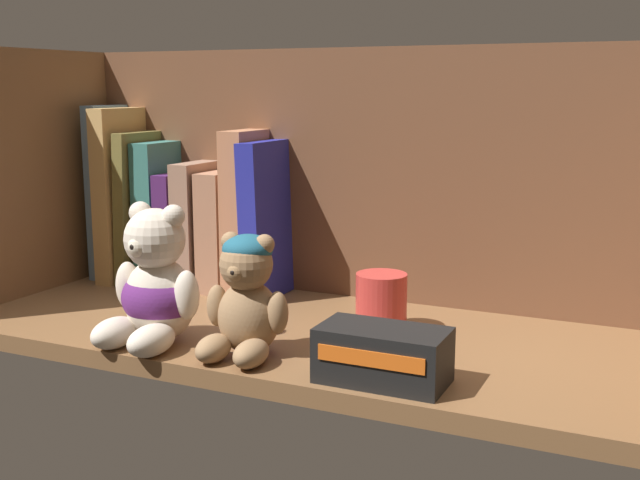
{
  "coord_description": "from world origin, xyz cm",
  "views": [
    {
      "loc": [
        38.39,
        -77.48,
        28.91
      ],
      "look_at": [
        2.66,
        0.0,
        12.46
      ],
      "focal_mm": 44.67,
      "sensor_mm": 36.0,
      "label": 1
    }
  ],
  "objects_px": {
    "book_2": "(145,206)",
    "teddy_bear_smaller": "(246,298)",
    "book_3": "(163,212)",
    "book_4": "(183,228)",
    "book_7": "(250,211)",
    "book_0": "(113,191)",
    "teddy_bear_larger": "(156,289)",
    "book_8": "(273,218)",
    "pillar_candle": "(381,302)",
    "book_1": "(130,193)",
    "book_5": "(202,224)",
    "small_product_box": "(383,355)",
    "book_6": "(226,230)"
  },
  "relations": [
    {
      "from": "book_2",
      "to": "teddy_bear_smaller",
      "type": "height_order",
      "value": "book_2"
    },
    {
      "from": "book_2",
      "to": "book_3",
      "type": "height_order",
      "value": "book_2"
    },
    {
      "from": "book_4",
      "to": "book_7",
      "type": "relative_size",
      "value": 0.72
    },
    {
      "from": "book_3",
      "to": "teddy_bear_smaller",
      "type": "distance_m",
      "value": 0.35
    },
    {
      "from": "book_0",
      "to": "teddy_bear_larger",
      "type": "bearing_deg",
      "value": -43.96
    },
    {
      "from": "book_2",
      "to": "teddy_bear_smaller",
      "type": "bearing_deg",
      "value": -38.04
    },
    {
      "from": "book_0",
      "to": "book_8",
      "type": "xyz_separation_m",
      "value": [
        0.26,
        0.0,
        -0.02
      ]
    },
    {
      "from": "teddy_bear_larger",
      "to": "pillar_candle",
      "type": "xyz_separation_m",
      "value": [
        0.2,
        0.14,
        -0.03
      ]
    },
    {
      "from": "book_1",
      "to": "book_0",
      "type": "bearing_deg",
      "value": 180.0
    },
    {
      "from": "book_4",
      "to": "book_3",
      "type": "bearing_deg",
      "value": 180.0
    },
    {
      "from": "book_2",
      "to": "book_5",
      "type": "xyz_separation_m",
      "value": [
        0.09,
        0.0,
        -0.02
      ]
    },
    {
      "from": "book_3",
      "to": "book_5",
      "type": "xyz_separation_m",
      "value": [
        0.06,
        0.0,
        -0.01
      ]
    },
    {
      "from": "book_2",
      "to": "book_3",
      "type": "distance_m",
      "value": 0.03
    },
    {
      "from": "teddy_bear_larger",
      "to": "small_product_box",
      "type": "height_order",
      "value": "teddy_bear_larger"
    },
    {
      "from": "teddy_bear_larger",
      "to": "book_8",
      "type": "bearing_deg",
      "value": 86.05
    },
    {
      "from": "book_0",
      "to": "teddy_bear_larger",
      "type": "height_order",
      "value": "book_0"
    },
    {
      "from": "book_6",
      "to": "book_1",
      "type": "bearing_deg",
      "value": 180.0
    },
    {
      "from": "book_2",
      "to": "book_4",
      "type": "relative_size",
      "value": 1.35
    },
    {
      "from": "teddy_bear_smaller",
      "to": "small_product_box",
      "type": "bearing_deg",
      "value": -4.93
    },
    {
      "from": "book_3",
      "to": "book_5",
      "type": "relative_size",
      "value": 1.15
    },
    {
      "from": "book_3",
      "to": "pillar_candle",
      "type": "relative_size",
      "value": 3.0
    },
    {
      "from": "teddy_bear_larger",
      "to": "small_product_box",
      "type": "distance_m",
      "value": 0.26
    },
    {
      "from": "book_4",
      "to": "teddy_bear_larger",
      "type": "height_order",
      "value": "book_4"
    },
    {
      "from": "book_0",
      "to": "small_product_box",
      "type": "bearing_deg",
      "value": -25.89
    },
    {
      "from": "book_0",
      "to": "small_product_box",
      "type": "height_order",
      "value": "book_0"
    },
    {
      "from": "book_5",
      "to": "book_0",
      "type": "bearing_deg",
      "value": 180.0
    },
    {
      "from": "pillar_candle",
      "to": "teddy_bear_larger",
      "type": "bearing_deg",
      "value": -145.57
    },
    {
      "from": "book_7",
      "to": "book_5",
      "type": "bearing_deg",
      "value": 180.0
    },
    {
      "from": "book_7",
      "to": "teddy_bear_larger",
      "type": "bearing_deg",
      "value": -85.61
    },
    {
      "from": "teddy_bear_larger",
      "to": "teddy_bear_smaller",
      "type": "distance_m",
      "value": 0.11
    },
    {
      "from": "small_product_box",
      "to": "book_3",
      "type": "bearing_deg",
      "value": 149.74
    },
    {
      "from": "book_7",
      "to": "small_product_box",
      "type": "height_order",
      "value": "book_7"
    },
    {
      "from": "book_4",
      "to": "book_6",
      "type": "relative_size",
      "value": 0.97
    },
    {
      "from": "book_6",
      "to": "pillar_candle",
      "type": "distance_m",
      "value": 0.28
    },
    {
      "from": "teddy_bear_larger",
      "to": "small_product_box",
      "type": "bearing_deg",
      "value": -2.19
    },
    {
      "from": "book_0",
      "to": "book_2",
      "type": "distance_m",
      "value": 0.06
    },
    {
      "from": "book_6",
      "to": "small_product_box",
      "type": "xyz_separation_m",
      "value": [
        0.32,
        -0.24,
        -0.05
      ]
    },
    {
      "from": "book_8",
      "to": "pillar_candle",
      "type": "relative_size",
      "value": 3.1
    },
    {
      "from": "book_0",
      "to": "book_6",
      "type": "xyz_separation_m",
      "value": [
        0.19,
        0.0,
        -0.04
      ]
    },
    {
      "from": "book_2",
      "to": "book_6",
      "type": "xyz_separation_m",
      "value": [
        0.13,
        0.0,
        -0.02
      ]
    },
    {
      "from": "book_1",
      "to": "small_product_box",
      "type": "bearing_deg",
      "value": -27.25
    },
    {
      "from": "book_1",
      "to": "small_product_box",
      "type": "xyz_separation_m",
      "value": [
        0.47,
        -0.24,
        -0.09
      ]
    },
    {
      "from": "book_0",
      "to": "book_4",
      "type": "height_order",
      "value": "book_0"
    },
    {
      "from": "book_3",
      "to": "book_8",
      "type": "height_order",
      "value": "book_8"
    },
    {
      "from": "book_6",
      "to": "pillar_candle",
      "type": "xyz_separation_m",
      "value": [
        0.26,
        -0.1,
        -0.05
      ]
    },
    {
      "from": "pillar_candle",
      "to": "book_2",
      "type": "bearing_deg",
      "value": 166.32
    },
    {
      "from": "book_7",
      "to": "small_product_box",
      "type": "bearing_deg",
      "value": -41.27
    },
    {
      "from": "book_7",
      "to": "small_product_box",
      "type": "relative_size",
      "value": 1.8
    },
    {
      "from": "book_8",
      "to": "pillar_candle",
      "type": "height_order",
      "value": "book_8"
    },
    {
      "from": "book_1",
      "to": "book_7",
      "type": "distance_m",
      "value": 0.2
    }
  ]
}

